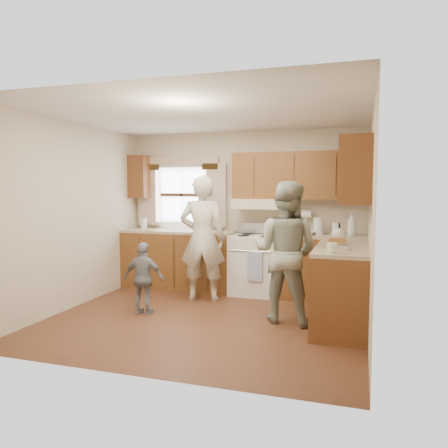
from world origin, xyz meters
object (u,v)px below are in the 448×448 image
(woman_left, at_px, (203,238))
(child, at_px, (144,278))
(stove, at_px, (257,264))
(woman_right, at_px, (286,252))

(woman_left, height_order, child, woman_left)
(woman_left, xyz_separation_m, child, (-0.47, -0.90, -0.43))
(stove, relative_size, child, 1.15)
(woman_left, xyz_separation_m, woman_right, (1.31, -0.64, -0.05))
(woman_left, bearing_deg, stove, -148.77)
(stove, bearing_deg, child, -127.52)
(woman_right, bearing_deg, child, 18.77)
(woman_left, bearing_deg, child, 52.20)
(woman_left, relative_size, child, 1.94)
(woman_right, bearing_deg, stove, -51.80)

